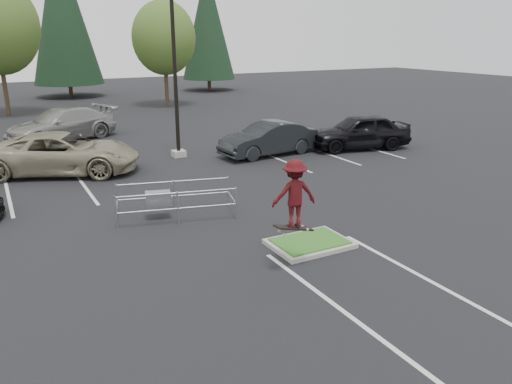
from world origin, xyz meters
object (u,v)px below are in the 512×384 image
decid_c (164,40)px  car_r_black (360,132)px  conif_b (62,10)px  skateboarder (295,194)px  light_pole (174,60)px  car_r_charc (268,139)px  cart_corral (162,198)px  conif_c (208,23)px  car_far_silver (63,124)px  car_l_tan (61,153)px

decid_c → car_r_black: bearing=-80.6°
conif_b → skateboarder: (-1.20, -41.50, -5.86)m
light_pole → skateboarder: light_pole is taller
car_r_charc → cart_corral: bearing=-55.5°
conif_c → skateboarder: conif_c is taller
cart_corral → car_far_silver: 14.80m
decid_c → conif_c: size_ratio=0.67×
conif_c → car_r_charc: (-9.50, -29.27, -6.04)m
light_pole → car_r_charc: 5.76m
light_pole → car_r_black: bearing=-17.3°
car_r_charc → car_far_silver: 11.97m
conif_c → car_far_silver: conif_c is taller
decid_c → car_r_black: size_ratio=1.59×
car_l_tan → car_r_black: (14.34, -2.27, 0.02)m
cart_corral → skateboarder: bearing=-57.1°
conif_b → car_r_black: 33.38m
light_pole → decid_c: light_pole is taller
conif_b → conif_c: 14.07m
light_pole → conif_c: size_ratio=0.81×
car_far_silver → car_l_tan: bearing=-29.7°
conif_b → car_r_charc: 31.40m
conif_c → car_far_silver: size_ratio=2.03×
car_l_tan → car_far_silver: (1.16, 7.38, 0.02)m
decid_c → car_r_charc: 20.15m
decid_c → conif_c: bearing=50.4°
cart_corral → car_r_black: bearing=37.0°
cart_corral → conif_b: bearing=99.8°
light_pole → car_l_tan: 6.59m
decid_c → car_l_tan: (-10.94, -18.33, -4.38)m
conif_c → cart_corral: bearing=-115.5°
conif_b → conif_c: conif_b is taller
car_l_tan → car_far_silver: bearing=15.2°
conif_c → car_r_charc: bearing=-108.0°
conif_b → car_r_charc: bearing=-81.5°
conif_b → cart_corral: bearing=-94.6°
light_pole → decid_c: 18.67m
light_pole → cart_corral: size_ratio=2.55×
decid_c → conif_b: bearing=119.3°
skateboarder → cart_corral: bearing=-58.6°
cart_corral → car_far_silver: (-0.87, 14.77, 0.22)m
conif_b → cart_corral: size_ratio=3.66×
cart_corral → decid_c: bearing=85.3°
car_far_silver → cart_corral: bearing=-17.3°
cart_corral → conif_c: bearing=78.9°
car_r_charc → car_r_black: bearing=73.4°
car_l_tan → light_pole: bearing=-60.6°
light_pole → conif_b: bearing=91.0°
car_r_black → car_far_silver: 16.33m
conif_c → car_r_black: size_ratio=2.38×
light_pole → conif_b: size_ratio=0.70×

